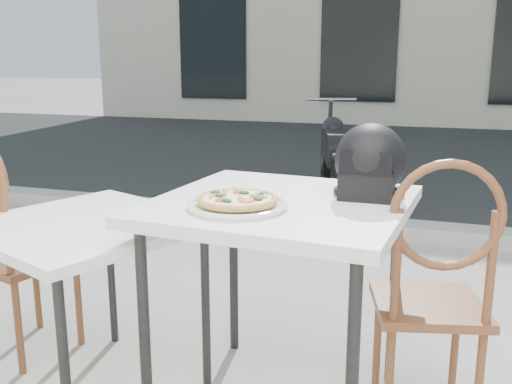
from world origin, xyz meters
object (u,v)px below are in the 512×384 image
(cafe_chair_main, at_px, (435,280))
(cafe_chair_side, at_px, (6,235))
(pizza, at_px, (237,199))
(cafe_table_side, at_px, (87,237))
(motorcycle, at_px, (333,159))
(plate, at_px, (237,205))
(cafe_table_main, at_px, (281,220))
(helmet, at_px, (370,164))

(cafe_chair_main, bearing_deg, cafe_chair_side, -11.98)
(pizza, bearing_deg, cafe_table_side, 177.60)
(cafe_chair_main, bearing_deg, motorcycle, -87.45)
(pizza, bearing_deg, cafe_chair_main, 20.95)
(pizza, distance_m, cafe_chair_side, 1.20)
(cafe_table_side, bearing_deg, cafe_chair_main, 9.92)
(plate, bearing_deg, cafe_chair_main, 20.96)
(cafe_table_side, bearing_deg, motorcycle, 85.45)
(pizza, distance_m, cafe_chair_main, 0.76)
(plate, xyz_separation_m, cafe_chair_main, (0.65, 0.25, -0.28))
(cafe_chair_main, bearing_deg, plate, 6.52)
(cafe_table_main, distance_m, cafe_table_side, 0.75)
(pizza, distance_m, motorcycle, 3.57)
(cafe_chair_main, distance_m, motorcycle, 3.43)
(pizza, relative_size, motorcycle, 0.18)
(cafe_table_main, xyz_separation_m, plate, (-0.11, -0.17, 0.09))
(pizza, relative_size, helmet, 1.25)
(cafe_table_main, xyz_separation_m, pizza, (-0.11, -0.17, 0.11))
(cafe_table_main, height_order, cafe_chair_main, cafe_chair_main)
(helmet, bearing_deg, motorcycle, 103.02)
(cafe_table_main, height_order, motorcycle, motorcycle)
(cafe_table_main, xyz_separation_m, cafe_table_side, (-0.73, -0.14, -0.10))
(helmet, relative_size, cafe_table_side, 0.27)
(helmet, xyz_separation_m, cafe_chair_side, (-1.55, -0.16, -0.38))
(cafe_chair_main, distance_m, cafe_table_side, 1.30)
(helmet, distance_m, cafe_chair_main, 0.47)
(motorcycle, bearing_deg, cafe_table_side, -110.19)
(plate, height_order, motorcycle, motorcycle)
(cafe_chair_main, bearing_deg, cafe_table_side, -4.53)
(plate, distance_m, cafe_table_side, 0.65)
(helmet, bearing_deg, cafe_table_main, -151.13)
(cafe_chair_side, bearing_deg, helmet, -159.17)
(cafe_table_main, relative_size, helmet, 3.45)
(cafe_table_main, distance_m, pizza, 0.23)
(cafe_table_main, distance_m, plate, 0.22)
(cafe_table_main, relative_size, cafe_chair_main, 0.93)
(cafe_table_main, relative_size, cafe_chair_side, 0.91)
(pizza, height_order, motorcycle, motorcycle)
(plate, height_order, pizza, pizza)
(plate, height_order, cafe_table_side, plate)
(plate, bearing_deg, cafe_chair_side, 171.48)
(cafe_table_main, bearing_deg, cafe_chair_side, 179.92)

